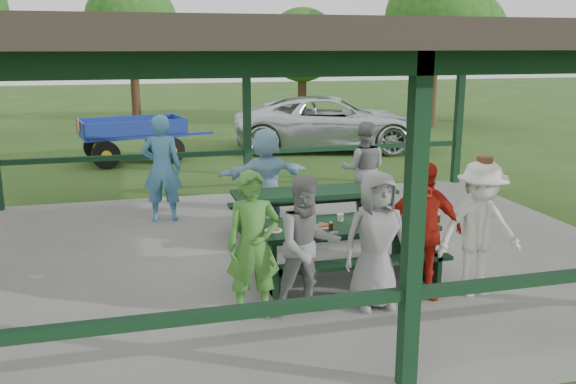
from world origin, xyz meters
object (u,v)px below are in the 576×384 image
object	(u,v)px
contestant_grey_left	(308,246)
farm_trailer	(133,139)
spectator_lblue	(266,177)
spectator_grey	(364,170)
contestant_red	(422,230)
contestant_grey_mid	(376,240)
spectator_blue	(162,168)
pickup_truck	(331,123)
picnic_table_near	(344,246)
picnic_table_far	(314,206)
contestant_white_fedora	(479,229)
contestant_green	(253,246)

from	to	relation	value
contestant_grey_left	farm_trailer	distance (m)	10.99
spectator_lblue	spectator_grey	bearing A→B (deg)	178.26
contestant_red	farm_trailer	xyz separation A→B (m)	(-3.29, 10.71, -0.31)
contestant_grey_mid	spectator_blue	xyz separation A→B (m)	(-2.21, 4.37, 0.12)
contestant_red	spectator_blue	bearing A→B (deg)	131.42
spectator_lblue	pickup_truck	distance (m)	8.69
picnic_table_near	pickup_truck	world-z (taller)	pickup_truck
pickup_truck	farm_trailer	xyz separation A→B (m)	(-5.93, -0.57, -0.18)
picnic_table_far	spectator_grey	bearing A→B (deg)	35.96
spectator_blue	contestant_red	bearing A→B (deg)	134.12
spectator_grey	spectator_lblue	bearing A→B (deg)	24.72
picnic_table_far	farm_trailer	xyz separation A→B (m)	(-2.77, 7.96, 0.07)
picnic_table_far	contestant_grey_left	distance (m)	3.05
farm_trailer	spectator_blue	bearing A→B (deg)	-97.49
spectator_grey	contestant_white_fedora	bearing A→B (deg)	110.78
spectator_grey	spectator_blue	bearing A→B (deg)	10.14
contestant_grey_left	spectator_lblue	size ratio (longest dim) A/B	0.96
contestant_red	contestant_green	bearing A→B (deg)	-171.01
contestant_red	spectator_blue	distance (m)	5.11
spectator_lblue	farm_trailer	xyz separation A→B (m)	(-2.13, 7.24, -0.31)
picnic_table_near	picnic_table_far	xyz separation A→B (m)	(0.20, 2.00, 0.01)
picnic_table_near	picnic_table_far	world-z (taller)	same
contestant_grey_mid	pickup_truck	bearing A→B (deg)	74.87
contestant_grey_mid	picnic_table_far	bearing A→B (deg)	88.33
contestant_red	pickup_truck	world-z (taller)	contestant_red
picnic_table_near	spectator_lblue	bearing A→B (deg)	99.37
picnic_table_near	spectator_lblue	distance (m)	2.78
spectator_blue	picnic_table_far	bearing A→B (deg)	157.69
contestant_grey_mid	pickup_truck	distance (m)	11.88
contestant_white_fedora	pickup_truck	xyz separation A→B (m)	(1.92, 11.40, -0.13)
picnic_table_far	contestant_green	bearing A→B (deg)	-119.28
picnic_table_far	spectator_blue	bearing A→B (deg)	147.58
contestant_grey_mid	spectator_grey	xyz separation A→B (m)	(1.32, 3.75, 0.04)
picnic_table_near	pickup_truck	size ratio (longest dim) A/B	0.41
contestant_red	pickup_truck	size ratio (longest dim) A/B	0.29
contestant_grey_left	contestant_green	bearing A→B (deg)	168.99
spectator_lblue	farm_trailer	bearing A→B (deg)	-79.95
picnic_table_far	contestant_red	distance (m)	2.83
contestant_red	contestant_grey_mid	bearing A→B (deg)	-160.88
contestant_red	farm_trailer	distance (m)	11.21
contestant_grey_mid	contestant_white_fedora	distance (m)	1.37
farm_trailer	spectator_grey	bearing A→B (deg)	-72.12
contestant_grey_mid	contestant_red	xyz separation A→B (m)	(0.65, 0.14, 0.03)
contestant_red	pickup_truck	xyz separation A→B (m)	(2.64, 11.28, -0.13)
farm_trailer	contestant_white_fedora	bearing A→B (deg)	-81.02
contestant_grey_left	contestant_white_fedora	bearing A→B (deg)	-4.53
farm_trailer	contestant_grey_left	bearing A→B (deg)	-91.83
contestant_grey_mid	contestant_grey_left	bearing A→B (deg)	-179.70
picnic_table_near	contestant_grey_mid	world-z (taller)	contestant_grey_mid
spectator_lblue	spectator_grey	distance (m)	1.84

